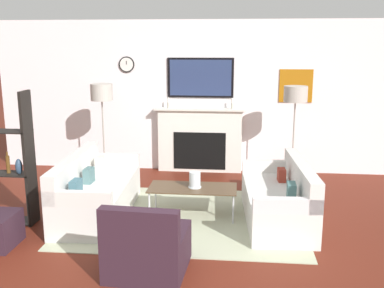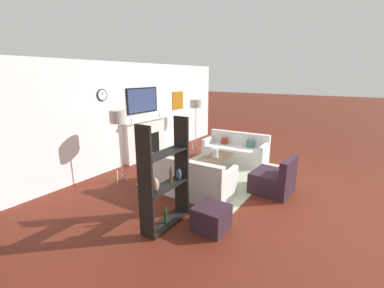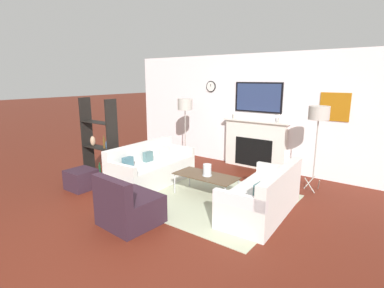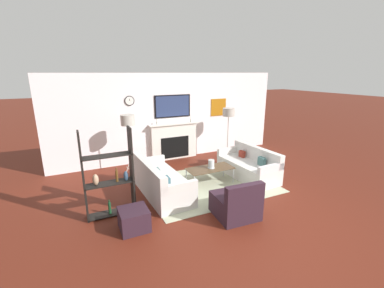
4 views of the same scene
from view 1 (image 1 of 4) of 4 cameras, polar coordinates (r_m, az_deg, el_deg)
name	(u,v)px [view 1 (image 1 of 4)]	position (r m, az deg, el deg)	size (l,w,h in m)	color
fireplace_wall	(201,104)	(8.10, 1.12, 5.14)	(7.45, 0.28, 2.70)	white
area_rug	(186,217)	(6.11, -0.79, -9.28)	(3.08, 2.35, 0.01)	#ACB193
couch_left	(95,194)	(6.27, -12.16, -6.19)	(0.89, 1.92, 0.81)	silver
couch_right	(280,201)	(6.01, 11.08, -7.06)	(0.88, 1.79, 0.79)	silver
armchair	(147,248)	(4.68, -5.72, -13.02)	(0.82, 0.81, 0.78)	#2F1C27
coffee_table	(193,189)	(6.04, 0.08, -5.75)	(1.18, 0.54, 0.41)	#4C3823
hurricane_candle	(195,181)	(6.00, 0.36, -4.67)	(0.18, 0.18, 0.21)	silver
floor_lamp_left	(102,94)	(7.58, -11.40, 6.27)	(0.36, 0.36, 1.65)	#9E998E
floor_lamp_right	(296,96)	(7.31, 13.02, 5.99)	(0.37, 0.37, 1.64)	#9E998E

